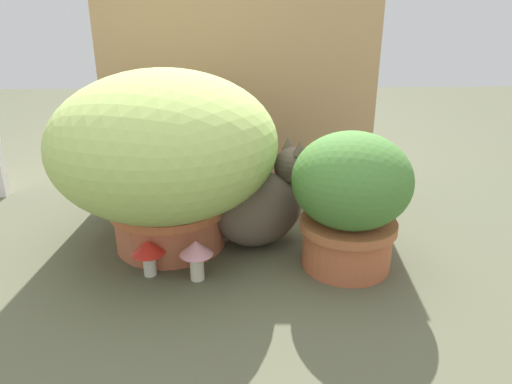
# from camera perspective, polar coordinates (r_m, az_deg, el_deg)

# --- Properties ---
(ground_plane) EXTENTS (6.00, 6.00, 0.00)m
(ground_plane) POSITION_cam_1_polar(r_m,az_deg,el_deg) (1.36, -7.78, -7.42)
(ground_plane) COLOR #52533D
(cardboard_backdrop) EXTENTS (0.98, 0.03, 0.72)m
(cardboard_backdrop) POSITION_cam_1_polar(r_m,az_deg,el_deg) (1.70, -2.03, 11.57)
(cardboard_backdrop) COLOR tan
(cardboard_backdrop) RESTS_ON ground
(grass_planter) EXTENTS (0.62, 0.62, 0.51)m
(grass_planter) POSITION_cam_1_polar(r_m,az_deg,el_deg) (1.32, -11.00, 4.85)
(grass_planter) COLOR #BF6443
(grass_planter) RESTS_ON ground
(leafy_planter) EXTENTS (0.31, 0.31, 0.37)m
(leafy_planter) POSITION_cam_1_polar(r_m,az_deg,el_deg) (1.23, 11.42, -0.65)
(leafy_planter) COLOR #BD623C
(leafy_planter) RESTS_ON ground
(cat) EXTENTS (0.39, 0.26, 0.32)m
(cat) POSITION_cam_1_polar(r_m,az_deg,el_deg) (1.35, 0.95, -1.54)
(cat) COLOR brown
(cat) RESTS_ON ground
(mushroom_ornament_red) EXTENTS (0.09, 0.09, 0.10)m
(mushroom_ornament_red) POSITION_cam_1_polar(r_m,az_deg,el_deg) (1.24, -12.98, -6.97)
(mushroom_ornament_red) COLOR silver
(mushroom_ornament_red) RESTS_ON ground
(mushroom_ornament_pink) EXTENTS (0.09, 0.09, 0.11)m
(mushroom_ornament_pink) POSITION_cam_1_polar(r_m,az_deg,el_deg) (1.20, -7.29, -7.33)
(mushroom_ornament_pink) COLOR silver
(mushroom_ornament_pink) RESTS_ON ground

